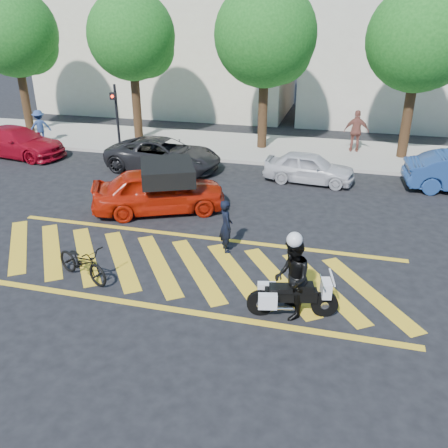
% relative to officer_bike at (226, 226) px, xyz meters
% --- Properties ---
extents(ground, '(90.00, 90.00, 0.00)m').
position_rel_officer_bike_xyz_m(ground, '(-0.98, -1.25, -0.77)').
color(ground, black).
rests_on(ground, ground).
extents(sidewalk, '(60.00, 5.00, 0.15)m').
position_rel_officer_bike_xyz_m(sidewalk, '(-0.98, 10.75, -0.70)').
color(sidewalk, '#9E998E').
rests_on(sidewalk, ground).
extents(crosswalk, '(12.33, 4.00, 0.01)m').
position_rel_officer_bike_xyz_m(crosswalk, '(-1.01, -1.25, -0.77)').
color(crosswalk, yellow).
rests_on(crosswalk, ground).
extents(building_left, '(16.00, 8.00, 10.00)m').
position_rel_officer_bike_xyz_m(building_left, '(-8.98, 19.75, 4.23)').
color(building_left, beige).
rests_on(building_left, ground).
extents(tree_far_left, '(4.40, 4.40, 7.41)m').
position_rel_officer_bike_xyz_m(tree_far_left, '(-13.85, 10.81, 4.27)').
color(tree_far_left, black).
rests_on(tree_far_left, ground).
extents(tree_left, '(4.20, 4.20, 7.26)m').
position_rel_officer_bike_xyz_m(tree_left, '(-7.35, 10.81, 4.22)').
color(tree_left, black).
rests_on(tree_left, ground).
extents(tree_center, '(4.60, 4.60, 7.56)m').
position_rel_officer_bike_xyz_m(tree_center, '(-0.85, 10.81, 4.32)').
color(tree_center, black).
rests_on(tree_center, ground).
extents(tree_right, '(4.40, 4.40, 7.41)m').
position_rel_officer_bike_xyz_m(tree_right, '(5.65, 10.81, 4.27)').
color(tree_right, black).
rests_on(tree_right, ground).
extents(signal_pole, '(0.28, 0.43, 3.20)m').
position_rel_officer_bike_xyz_m(signal_pole, '(-7.48, 8.49, 1.15)').
color(signal_pole, black).
rests_on(signal_pole, ground).
extents(officer_bike, '(0.59, 0.67, 1.55)m').
position_rel_officer_bike_xyz_m(officer_bike, '(0.00, 0.00, 0.00)').
color(officer_bike, black).
rests_on(officer_bike, ground).
extents(bicycle, '(1.92, 1.27, 0.95)m').
position_rel_officer_bike_xyz_m(bicycle, '(-3.15, -2.43, -0.30)').
color(bicycle, black).
rests_on(bicycle, ground).
extents(police_motorcycle, '(2.02, 0.86, 0.90)m').
position_rel_officer_bike_xyz_m(police_motorcycle, '(2.19, -2.67, -0.28)').
color(police_motorcycle, black).
rests_on(police_motorcycle, ground).
extents(officer_moto, '(0.91, 1.06, 1.90)m').
position_rel_officer_bike_xyz_m(officer_moto, '(2.18, -2.66, 0.18)').
color(officer_moto, black).
rests_on(officer_moto, ground).
extents(red_convertible, '(4.77, 3.46, 1.51)m').
position_rel_officer_bike_xyz_m(red_convertible, '(-2.92, 2.25, -0.02)').
color(red_convertible, '#B21B08').
rests_on(red_convertible, ground).
extents(parked_left, '(4.87, 2.49, 1.35)m').
position_rel_officer_bike_xyz_m(parked_left, '(-11.78, 6.78, -0.10)').
color(parked_left, maroon).
rests_on(parked_left, ground).
extents(parked_mid_left, '(4.98, 2.47, 1.36)m').
position_rel_officer_bike_xyz_m(parked_mid_left, '(-4.43, 6.55, -0.09)').
color(parked_mid_left, black).
rests_on(parked_mid_left, ground).
extents(parked_mid_right, '(3.66, 1.73, 1.21)m').
position_rel_officer_bike_xyz_m(parked_mid_right, '(1.71, 6.55, -0.17)').
color(parked_mid_right, silver).
rests_on(parked_mid_right, ground).
extents(pedestrian_left, '(1.17, 1.16, 1.62)m').
position_rel_officer_bike_xyz_m(pedestrian_left, '(-11.89, 8.75, 0.19)').
color(pedestrian_left, navy).
rests_on(pedestrian_left, sidewalk).
extents(pedestrian_right, '(1.16, 0.55, 1.93)m').
position_rel_officer_bike_xyz_m(pedestrian_right, '(3.42, 11.10, 0.34)').
color(pedestrian_right, brown).
rests_on(pedestrian_right, sidewalk).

